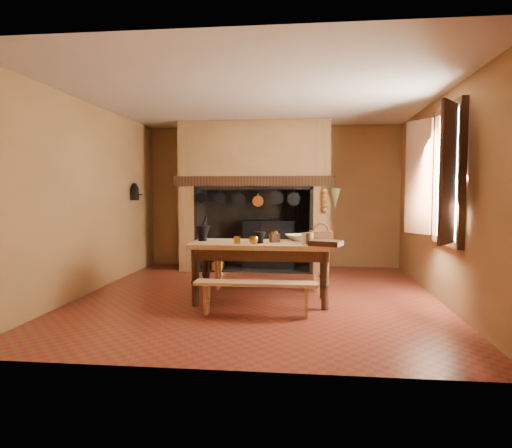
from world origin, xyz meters
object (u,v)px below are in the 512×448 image
Objects in this scene: iron_range at (270,243)px; wicker_basket at (321,236)px; work_table at (262,252)px; bench_front at (256,290)px; mixing_bowl at (298,237)px; coffee_grinder at (275,237)px.

iron_range is 5.01× the size of wicker_basket.
work_table is (0.12, -2.80, 0.20)m from iron_range.
iron_range is 1.08× the size of bench_front.
bench_front is at bearing -151.64° from wicker_basket.
iron_range is 2.61m from mixing_bowl.
mixing_bowl is at bearing 18.41° from coffee_grinder.
iron_range reaches higher than work_table.
work_table is 5.51× the size of mixing_bowl.
iron_range reaches higher than mixing_bowl.
mixing_bowl is 1.07× the size of wicker_basket.
work_table is at bearing -87.47° from iron_range.
bench_front is 1.21m from wicker_basket.
bench_front is 4.63× the size of wicker_basket.
coffee_grinder reaches higher than bench_front.
coffee_grinder is at bearing 76.08° from bench_front.
wicker_basket is at bearing 0.36° from work_table.
bench_front is 8.12× the size of coffee_grinder.
wicker_basket is at bearing -71.90° from iron_range.
iron_range is at bearing 94.64° from wicker_basket.
mixing_bowl is (0.61, -2.51, 0.38)m from iron_range.
wicker_basket reaches higher than bench_front.
iron_range is 0.85× the size of work_table.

